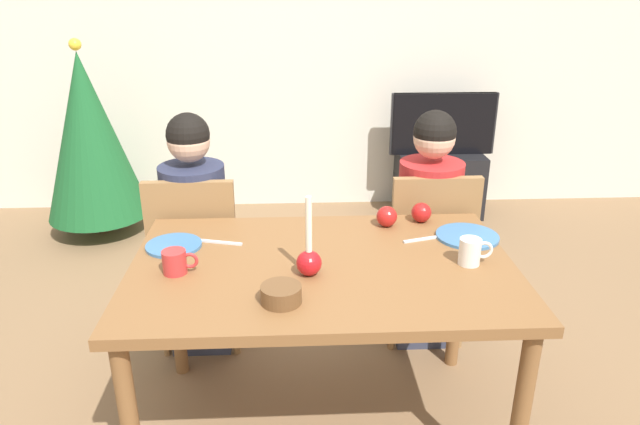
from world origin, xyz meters
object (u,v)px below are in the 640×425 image
Objects in this scene: tv at (443,124)px; plate_right at (467,236)px; person_left_child at (197,238)px; mug_right at (471,251)px; chair_left at (197,252)px; candle_centerpiece at (309,259)px; person_right_child at (427,234)px; christmas_tree at (89,137)px; apple_by_left_plate at (421,212)px; dining_table at (323,284)px; bowl_walnuts at (281,294)px; mug_left at (175,262)px; chair_right at (428,247)px; plate_left at (174,245)px; tv_stand at (438,183)px; apple_near_candle at (387,216)px.

tv is 3.16× the size of plate_right.
mug_right is at bearing -31.23° from person_left_child.
chair_left is 0.91m from candle_centerpiece.
person_right_child is 0.86× the size of christmas_tree.
christmas_tree is at bearing 139.09° from apple_by_left_plate.
person_left_child is at bearing 125.39° from candle_centerpiece.
person_left_child reaches higher than apple_by_left_plate.
bowl_walnuts is (-0.15, -0.26, 0.11)m from dining_table.
mug_left is (-1.54, -2.35, 0.08)m from tv.
mug_left is at bearing -156.62° from apple_by_left_plate.
candle_centerpiece is 1.17× the size of plate_right.
christmas_tree reaches higher than mug_left.
mug_right is (-0.06, -0.23, 0.04)m from plate_right.
mug_left is at bearing -148.38° from chair_right.
dining_table is 6.52× the size of plate_left.
tv reaches higher than apple_by_left_plate.
chair_left is 7.13× the size of mug_left.
candle_centerpiece reaches higher than tv.
bowl_walnuts is at bearing -119.24° from dining_table.
apple_by_left_plate is (0.59, 0.63, 0.01)m from bowl_walnuts.
dining_table is 1.56× the size of chair_left.
tv_stand is at bearing 66.05° from dining_table.
dining_table is at bearing -53.85° from christmas_tree.
chair_right is 1.28m from mug_left.
chair_right is at bearing 48.35° from dining_table.
apple_near_candle is 1.03× the size of apple_by_left_plate.
tv reaches higher than chair_left.
plate_left is (0.93, -1.88, 0.05)m from christmas_tree.
chair_left and chair_right have the same top height.
tv is 9.31× the size of apple_by_left_plate.
tv_stand is at bearing 65.48° from bowl_walnuts.
apple_near_candle is (-0.25, -0.28, 0.28)m from chair_right.
dining_table is 0.46m from apple_near_candle.
mug_right is 1.46× the size of apple_by_left_plate.
person_left_child is at bearing 180.00° from person_right_child.
tv_stand is 2.19× the size of candle_centerpiece.
tv_stand is 5.07× the size of mug_left.
mug_left is (-0.47, 0.04, -0.02)m from candle_centerpiece.
tv_stand is (0.48, 1.69, -0.27)m from chair_right.
plate_right reaches higher than dining_table.
apple_near_candle is (-0.25, 0.36, -0.01)m from mug_right.
candle_centerpiece is at bearing -156.47° from plate_right.
person_right_child is at bearing 22.96° from plate_left.
candle_centerpiece is 3.36× the size of apple_near_candle.
dining_table is 0.63m from plate_right.
bowl_walnuts is at bearing -45.69° from plate_left.
mug_left is (0.98, -2.09, 0.08)m from christmas_tree.
apple_by_left_plate is (0.49, 0.45, -0.02)m from candle_centerpiece.
christmas_tree is at bearing 120.27° from bowl_walnuts.
apple_near_candle is (0.34, 0.41, -0.02)m from candle_centerpiece.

